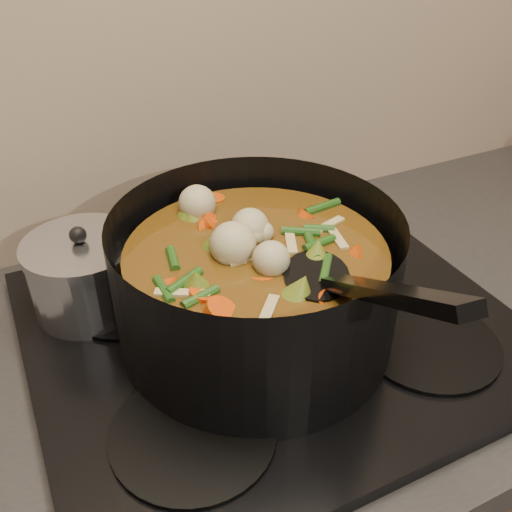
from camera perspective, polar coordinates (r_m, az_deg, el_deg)
name	(u,v)px	position (r m, az deg, el deg)	size (l,w,h in m)	color
stovetop	(270,325)	(0.78, 1.44, -6.95)	(0.62, 0.54, 0.03)	black
stockpot	(256,284)	(0.70, 0.05, -2.85)	(0.43, 0.52, 0.26)	black
saucepan	(86,274)	(0.80, -16.64, -1.77)	(0.15, 0.15, 0.13)	silver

